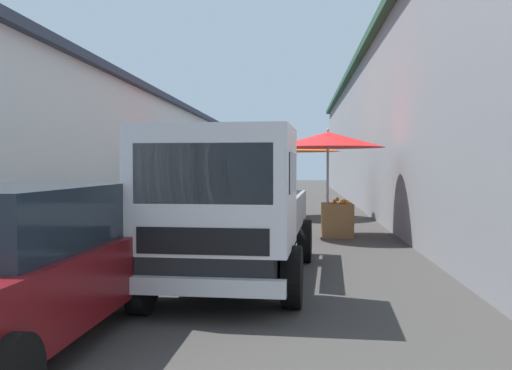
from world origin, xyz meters
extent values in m
plane|color=#3D3A38|center=(13.50, 0.00, 0.00)|extent=(90.00, 90.00, 0.00)
cube|color=silver|center=(15.75, 7.49, 2.19)|extent=(49.50, 7.00, 4.38)
cube|color=#383D4C|center=(15.75, 7.49, 4.50)|extent=(49.80, 7.50, 0.24)
cube|color=gray|center=(15.75, -7.49, 2.72)|extent=(49.50, 7.00, 5.44)
cube|color=#284C38|center=(15.75, -7.49, 5.56)|extent=(49.80, 7.50, 0.24)
cylinder|color=#9E9EA3|center=(18.26, 1.62, 1.16)|extent=(0.06, 0.06, 2.32)
cone|color=red|center=(18.26, 1.62, 2.09)|extent=(2.40, 2.40, 0.46)
sphere|color=#9E9EA3|center=(18.26, 1.62, 2.36)|extent=(0.07, 0.07, 0.07)
cube|color=brown|center=(18.04, 1.38, 0.40)|extent=(0.92, 0.61, 0.79)
sphere|color=orange|center=(18.36, 1.19, 0.84)|extent=(0.09, 0.09, 0.09)
sphere|color=orange|center=(17.73, 1.57, 0.84)|extent=(0.09, 0.09, 0.09)
sphere|color=orange|center=(18.10, 1.46, 0.89)|extent=(0.09, 0.09, 0.09)
sphere|color=orange|center=(18.25, 1.22, 0.84)|extent=(0.09, 0.09, 0.09)
sphere|color=orange|center=(17.83, 1.19, 0.84)|extent=(0.09, 0.09, 0.09)
sphere|color=orange|center=(17.98, 1.56, 0.84)|extent=(0.09, 0.09, 0.09)
cylinder|color=#9E9EA3|center=(11.22, -2.39, 1.20)|extent=(0.06, 0.06, 2.39)
cone|color=red|center=(11.22, -2.39, 2.21)|extent=(2.57, 2.57, 0.35)
sphere|color=#9E9EA3|center=(11.22, -2.39, 2.43)|extent=(0.07, 0.07, 0.07)
cube|color=olive|center=(11.36, -2.62, 0.38)|extent=(0.84, 0.70, 0.76)
sphere|color=orange|center=(11.20, -2.83, 0.80)|extent=(0.09, 0.09, 0.09)
sphere|color=orange|center=(11.51, -2.79, 0.80)|extent=(0.09, 0.09, 0.09)
sphere|color=orange|center=(11.49, -2.56, 0.80)|extent=(0.09, 0.09, 0.09)
sphere|color=orange|center=(11.30, -2.72, 0.80)|extent=(0.09, 0.09, 0.09)
sphere|color=orange|center=(11.35, -2.62, 0.86)|extent=(0.09, 0.09, 0.09)
cylinder|color=#9E9EA3|center=(15.87, -1.57, 1.19)|extent=(0.06, 0.06, 2.39)
cone|color=#D84C14|center=(15.87, -1.57, 2.22)|extent=(2.87, 2.87, 0.33)
sphere|color=#9E9EA3|center=(15.87, -1.57, 2.43)|extent=(0.07, 0.07, 0.07)
cube|color=#9E7547|center=(15.77, -1.56, 0.40)|extent=(0.79, 0.63, 0.81)
sphere|color=orange|center=(15.70, -1.53, 0.85)|extent=(0.09, 0.09, 0.09)
sphere|color=orange|center=(15.61, -1.42, 0.85)|extent=(0.09, 0.09, 0.09)
sphere|color=orange|center=(15.58, -1.36, 0.91)|extent=(0.09, 0.09, 0.09)
sphere|color=orange|center=(15.78, -1.40, 0.85)|extent=(0.09, 0.09, 0.09)
sphere|color=orange|center=(15.77, -1.43, 0.85)|extent=(0.09, 0.09, 0.09)
sphere|color=orange|center=(15.64, -1.56, 0.85)|extent=(0.09, 0.09, 0.09)
cube|color=#19232D|center=(3.28, 0.87, 1.17)|extent=(2.38, 1.58, 0.56)
cylinder|color=black|center=(4.43, -0.02, 0.30)|extent=(0.61, 0.22, 0.60)
cube|color=black|center=(6.52, -0.89, 0.50)|extent=(4.88, 1.74, 0.36)
cube|color=silver|center=(4.90, -0.79, 1.38)|extent=(1.63, 1.83, 1.40)
cube|color=#19232D|center=(4.16, -0.75, 1.55)|extent=(0.14, 1.47, 0.63)
cube|color=#19232D|center=(4.90, -0.79, 1.55)|extent=(1.14, 1.83, 0.45)
cube|color=black|center=(4.15, -0.75, 0.86)|extent=(0.14, 1.40, 0.28)
cube|color=silver|center=(4.07, -0.75, 0.40)|extent=(0.22, 1.75, 0.18)
cube|color=gray|center=(7.29, -1.75, 0.93)|extent=(3.16, 0.24, 0.50)
cube|color=gray|center=(7.39, -0.11, 0.93)|extent=(3.16, 0.24, 0.50)
cube|color=gray|center=(8.89, -1.02, 0.93)|extent=(0.15, 1.65, 0.50)
cylinder|color=black|center=(4.85, -1.67, 0.36)|extent=(0.73, 0.26, 0.72)
cylinder|color=black|center=(4.94, 0.08, 0.36)|extent=(0.73, 0.26, 0.72)
cylinder|color=black|center=(7.91, -1.84, 0.36)|extent=(0.73, 0.26, 0.72)
cylinder|color=black|center=(8.01, -0.10, 0.36)|extent=(0.73, 0.26, 0.72)
cylinder|color=navy|center=(10.08, 1.41, 0.42)|extent=(0.14, 0.14, 0.84)
cylinder|color=navy|center=(10.24, 1.36, 0.42)|extent=(0.14, 0.14, 0.84)
cube|color=#4C8C59|center=(10.16, 1.39, 1.15)|extent=(0.53, 0.35, 0.63)
sphere|color=#A57A5B|center=(10.16, 1.39, 1.58)|extent=(0.23, 0.23, 0.23)
cylinder|color=#4C8C59|center=(9.89, 1.48, 1.19)|extent=(0.08, 0.08, 0.57)
cylinder|color=#4C8C59|center=(10.44, 1.29, 1.19)|extent=(0.08, 0.08, 0.57)
cylinder|color=black|center=(11.64, 2.69, 0.22)|extent=(0.45, 0.13, 0.44)
cylinder|color=black|center=(10.40, 2.81, 0.22)|extent=(0.45, 0.15, 0.44)
cube|color=red|center=(10.97, 2.75, 0.27)|extent=(0.92, 0.36, 0.08)
ellipsoid|color=black|center=(10.67, 2.78, 0.64)|extent=(0.58, 0.31, 0.20)
cube|color=red|center=(11.59, 2.70, 0.67)|extent=(0.17, 0.33, 0.56)
cylinder|color=silver|center=(11.52, 2.70, 0.77)|extent=(0.28, 0.08, 0.68)
cylinder|color=black|center=(11.44, 2.71, 1.12)|extent=(0.55, 0.09, 0.04)
camera|label=1|loc=(-1.52, -1.75, 1.64)|focal=39.19mm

